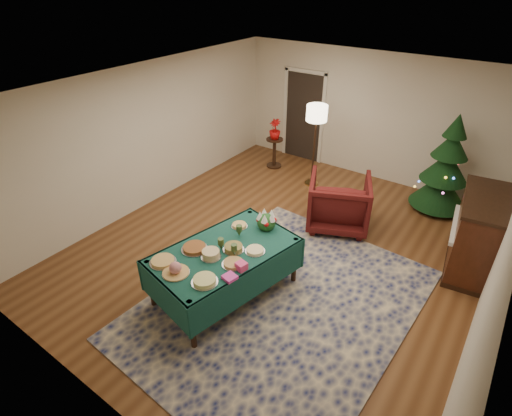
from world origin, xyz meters
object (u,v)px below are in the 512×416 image
Objects in this scene: gift_box at (241,266)px; piano at (476,235)px; buffet_table at (225,259)px; floor_lamp at (316,118)px; armchair at (339,200)px; christmas_tree at (446,168)px; potted_plant at (275,133)px; side_table at (274,153)px.

piano is (2.31, 2.89, -0.23)m from gift_box.
floor_lamp is at bearing 99.46° from buffet_table.
piano is (2.22, 0.13, 0.07)m from armchair.
armchair is at bearing 88.10° from gift_box.
potted_plant is at bearing -176.06° from christmas_tree.
gift_box is at bearing -128.65° from piano.
buffet_table is 17.68× the size of gift_box.
floor_lamp reaches higher than potted_plant.
side_table is at bearing 117.83° from gift_box.
buffet_table is 3.19× the size of side_table.
piano is (4.54, -1.33, -0.22)m from potted_plant.
side_table is at bearing 0.00° from potted_plant.
armchair is 0.61× the size of floor_lamp.
buffet_table is at bearing -135.58° from piano.
floor_lamp is 1.16× the size of piano.
floor_lamp is 2.52× the size of side_table.
armchair is at bearing -176.66° from piano.
buffet_table is at bearing -66.11° from side_table.
side_table is at bearing 166.85° from floor_lamp.
armchair reaches higher than gift_box.
piano is at bearing -16.32° from potted_plant.
floor_lamp is at bearing -69.72° from armchair.
piano is at bearing 44.42° from buffet_table.
gift_box is at bearing -107.82° from christmas_tree.
gift_box reaches higher than side_table.
armchair is (0.09, 2.76, -0.30)m from gift_box.
gift_box is 4.77m from potted_plant.
potted_plant reaches higher than side_table.
buffet_table is 3.86m from piano.
piano is at bearing 159.28° from armchair.
potted_plant is 4.74m from piano.
christmas_tree is at bearing 3.94° from potted_plant.
gift_box is 0.08× the size of piano.
buffet_table is at bearing -66.11° from potted_plant.
floor_lamp is (-1.07, 3.95, 0.65)m from gift_box.
christmas_tree reaches higher than floor_lamp.
gift_box is 0.12× the size of armchair.
potted_plant is (-1.16, 0.27, -0.66)m from floor_lamp.
armchair is 0.56× the size of christmas_tree.
armchair is 0.71× the size of piano.
christmas_tree reaches higher than piano.
side_table is 3.71m from christmas_tree.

